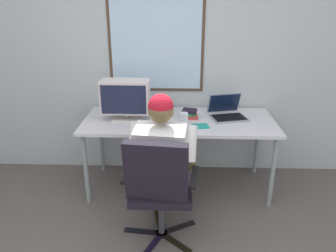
{
  "coord_description": "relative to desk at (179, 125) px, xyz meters",
  "views": [
    {
      "loc": [
        0.26,
        -1.37,
        1.85
      ],
      "look_at": [
        0.17,
        1.26,
        0.82
      ],
      "focal_mm": 35.43,
      "sensor_mm": 36.0,
      "label": 1
    }
  ],
  "objects": [
    {
      "name": "wall_rear",
      "position": [
        -0.26,
        0.44,
        0.6
      ],
      "size": [
        5.82,
        0.08,
        2.56
      ],
      "color": "#B3BBBC",
      "rests_on": "ground"
    },
    {
      "name": "desk",
      "position": [
        0.0,
        0.0,
        0.0
      ],
      "size": [
        1.84,
        0.77,
        0.74
      ],
      "color": "gray",
      "rests_on": "ground"
    },
    {
      "name": "office_chair",
      "position": [
        -0.15,
        -0.87,
        -0.15
      ],
      "size": [
        0.62,
        0.61,
        0.94
      ],
      "color": "black",
      "rests_on": "ground"
    },
    {
      "name": "person_seated",
      "position": [
        -0.12,
        -0.62,
        -0.05
      ],
      "size": [
        0.55,
        0.77,
        1.21
      ],
      "color": "#574656",
      "rests_on": "ground"
    },
    {
      "name": "crt_monitor",
      "position": [
        -0.51,
        0.0,
        0.28
      ],
      "size": [
        0.46,
        0.24,
        0.38
      ],
      "color": "beige",
      "rests_on": "desk"
    },
    {
      "name": "laptop",
      "position": [
        0.47,
        0.1,
        0.11
      ],
      "size": [
        0.4,
        0.38,
        0.23
      ],
      "color": "gray",
      "rests_on": "desk"
    },
    {
      "name": "wine_glass",
      "position": [
        0.04,
        -0.22,
        0.15
      ],
      "size": [
        0.08,
        0.08,
        0.14
      ],
      "color": "silver",
      "rests_on": "desk"
    },
    {
      "name": "desk_speaker",
      "position": [
        -0.16,
        0.15,
        0.15
      ],
      "size": [
        0.08,
        0.1,
        0.18
      ],
      "color": "black",
      "rests_on": "desk"
    },
    {
      "name": "book_stack",
      "position": [
        0.1,
        0.06,
        0.09
      ],
      "size": [
        0.17,
        0.15,
        0.08
      ],
      "color": "#B6342F",
      "rests_on": "desk"
    },
    {
      "name": "cd_case",
      "position": [
        0.2,
        -0.18,
        0.06
      ],
      "size": [
        0.16,
        0.15,
        0.01
      ],
      "color": "teal",
      "rests_on": "desk"
    }
  ]
}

